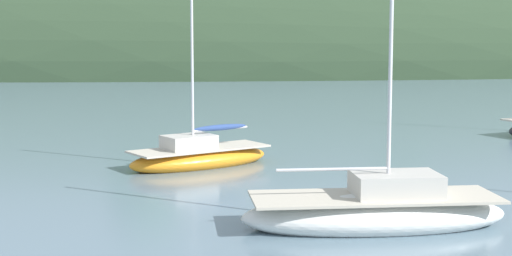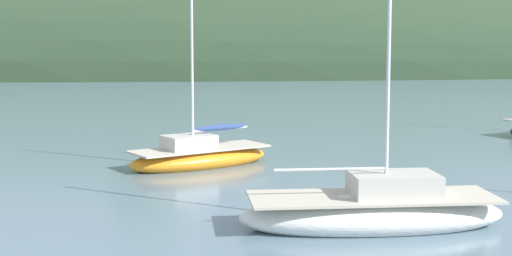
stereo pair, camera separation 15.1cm
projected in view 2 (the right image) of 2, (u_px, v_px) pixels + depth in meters
name	position (u px, v px, depth m)	size (l,w,h in m)	color
far_shoreline_hill	(209.00, 70.00, 86.94)	(150.00, 36.00, 29.92)	#2D422B
sailboat_orange_cutter	(199.00, 156.00, 26.58)	(5.30, 4.01, 6.16)	orange
sailboat_black_sloop	(374.00, 212.00, 18.36)	(6.22, 2.21, 7.71)	white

